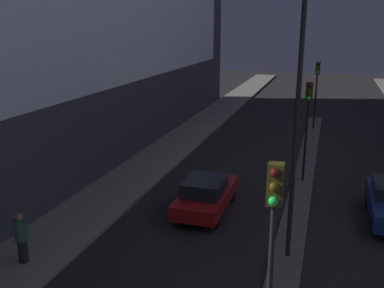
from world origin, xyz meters
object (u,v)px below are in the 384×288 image
Objects in this scene: traffic_light_near at (273,224)px; car_left_lane at (206,194)px; pedestrian_on_left_sidewalk at (21,237)px; street_lamp at (299,80)px; traffic_light_mid at (308,110)px; traffic_light_far at (317,80)px.

car_left_lane is (-3.70, 8.01, -2.97)m from traffic_light_near.
pedestrian_on_left_sidewalk reaches higher than car_left_lane.
traffic_light_near is at bearing -90.00° from street_lamp.
traffic_light_mid is 0.56× the size of street_lamp.
traffic_light_far is at bearing 90.00° from traffic_light_near.
traffic_light_mid is 13.70m from pedestrian_on_left_sidewalk.
traffic_light_mid reaches higher than car_left_lane.
traffic_light_mid is at bearing 51.49° from car_left_lane.
traffic_light_near is at bearing -90.00° from traffic_light_mid.
street_lamp is 10.13m from pedestrian_on_left_sidewalk.
street_lamp reaches higher than traffic_light_mid.
street_lamp is at bearing -37.47° from car_left_lane.
street_lamp is (0.00, 5.17, 2.35)m from traffic_light_near.
car_left_lane is at bearing -102.94° from traffic_light_far.
traffic_light_mid is 7.85m from street_lamp.
traffic_light_near is 1.13× the size of car_left_lane.
traffic_light_far is 23.72m from pedestrian_on_left_sidewalk.
car_left_lane is at bearing 114.81° from traffic_light_near.
street_lamp reaches higher than pedestrian_on_left_sidewalk.
traffic_light_mid and traffic_light_far have the same top height.
traffic_light_near is at bearing -90.00° from traffic_light_far.
pedestrian_on_left_sidewalk is (-8.23, -10.62, -2.67)m from traffic_light_mid.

